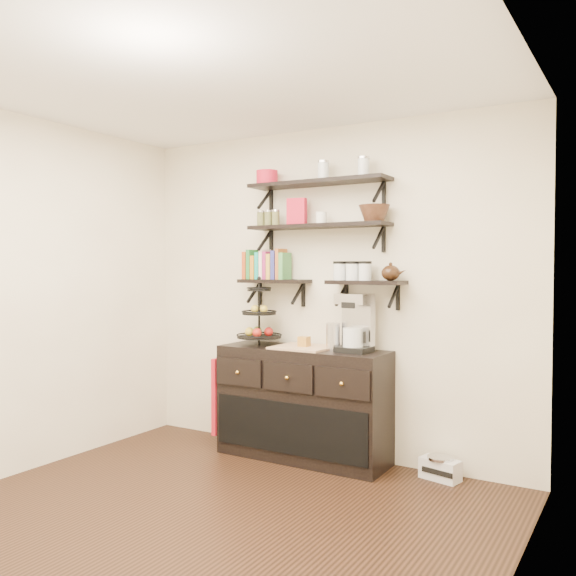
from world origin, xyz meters
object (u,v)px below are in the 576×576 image
at_px(sideboard, 303,403).
at_px(fruit_stand, 260,322).
at_px(radio, 440,468).
at_px(coffee_maker, 356,324).

xyz_separation_m(sideboard, fruit_stand, (-0.42, 0.00, 0.64)).
bearing_deg(fruit_stand, sideboard, -0.57).
bearing_deg(sideboard, radio, 4.56).
bearing_deg(sideboard, fruit_stand, 179.43).
xyz_separation_m(fruit_stand, radio, (1.52, 0.08, -1.00)).
height_order(coffee_maker, radio, coffee_maker).
height_order(sideboard, radio, sideboard).
bearing_deg(sideboard, coffee_maker, 3.90).
xyz_separation_m(fruit_stand, coffee_maker, (0.87, 0.03, 0.03)).
xyz_separation_m(coffee_maker, radio, (0.65, 0.06, -1.03)).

